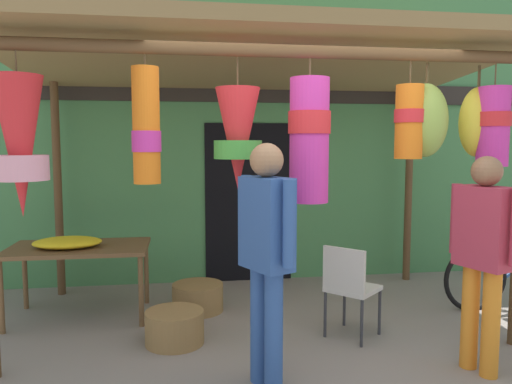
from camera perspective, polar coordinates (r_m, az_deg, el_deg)
The scene contains 10 objects.
ground_plane at distance 4.16m, azimuth 6.36°, elevation -19.18°, with size 30.00×30.00×0.00m, color gray.
shop_facade at distance 6.36m, azimuth 0.42°, elevation 7.13°, with size 9.72×0.29×3.83m.
market_stall_canopy at distance 4.63m, azimuth 0.28°, elevation 12.62°, with size 4.75×2.59×2.72m.
display_table at distance 5.26m, azimuth -19.79°, elevation -6.65°, with size 1.35×0.80×0.73m.
flower_heap_on_table at distance 5.19m, azimuth -20.84°, elevation -5.47°, with size 0.66×0.46×0.10m.
folding_chair at distance 4.53m, azimuth 10.72°, elevation -10.36°, with size 0.57×0.57×0.84m.
wicker_basket_by_table at distance 4.52m, azimuth -9.40°, elevation -15.16°, with size 0.51×0.51×0.29m, color olive.
wicker_basket_spare at distance 5.30m, azimuth -6.75°, elevation -12.00°, with size 0.53×0.53×0.29m, color olive.
customer_foreground at distance 4.08m, azimuth 24.82°, elevation -5.73°, with size 0.35×0.56×1.65m.
shopper_by_bananas at distance 3.48m, azimuth 1.21°, elevation -6.03°, with size 0.37×0.54×1.75m.
Camera 1 is at (-0.99, -3.65, 1.74)m, focal length 34.59 mm.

